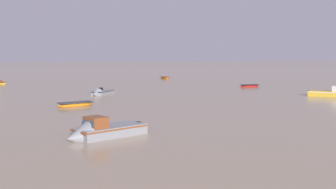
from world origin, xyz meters
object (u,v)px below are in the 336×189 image
rowboat_moored_3 (165,78)px  motorboat_moored_7 (101,93)px  motorboat_moored_1 (335,94)px  motorboat_moored_2 (100,133)px  rowboat_moored_1 (250,86)px  rowboat_moored_0 (76,105)px

rowboat_moored_3 → motorboat_moored_7: motorboat_moored_7 is taller
motorboat_moored_1 → motorboat_moored_2: bearing=-108.6°
rowboat_moored_1 → motorboat_moored_7: size_ratio=0.84×
motorboat_moored_2 → motorboat_moored_7: motorboat_moored_2 is taller
motorboat_moored_2 → rowboat_moored_1: (35.50, 29.32, -0.16)m
rowboat_moored_1 → motorboat_moored_7: bearing=-172.3°
rowboat_moored_0 → rowboat_moored_1: bearing=-169.2°
motorboat_moored_2 → rowboat_moored_3: size_ratio=1.20×
motorboat_moored_7 → rowboat_moored_0: bearing=15.5°
motorboat_moored_7 → motorboat_moored_2: bearing=27.7°
rowboat_moored_0 → rowboat_moored_3: 52.13m
motorboat_moored_2 → rowboat_moored_1: size_ratio=1.56×
motorboat_moored_1 → rowboat_moored_0: size_ratio=1.37×
motorboat_moored_1 → rowboat_moored_1: 18.10m
motorboat_moored_2 → motorboat_moored_7: (8.52, 27.09, -0.10)m
rowboat_moored_1 → motorboat_moored_2: bearing=-137.5°
rowboat_moored_3 → motorboat_moored_2: bearing=-19.5°
rowboat_moored_0 → rowboat_moored_3: size_ratio=0.86×
motorboat_moored_1 → rowboat_moored_1: motorboat_moored_1 is taller
motorboat_moored_2 → rowboat_moored_3: bearing=-134.8°
motorboat_moored_1 → rowboat_moored_1: (0.82, 18.08, -0.16)m
motorboat_moored_2 → rowboat_moored_1: bearing=-155.1°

